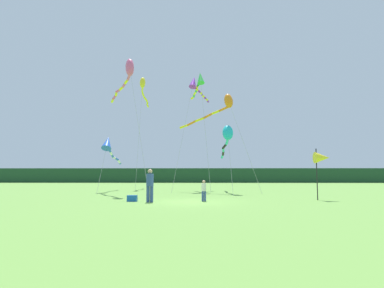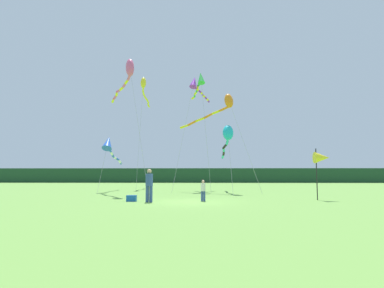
# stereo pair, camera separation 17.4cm
# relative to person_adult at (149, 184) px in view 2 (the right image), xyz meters

# --- Properties ---
(ground_plane) EXTENTS (120.00, 120.00, 0.00)m
(ground_plane) POSITION_rel_person_adult_xyz_m (2.24, 0.21, -1.03)
(ground_plane) COLOR #6B9E42
(distant_treeline) EXTENTS (108.00, 3.77, 2.71)m
(distant_treeline) POSITION_rel_person_adult_xyz_m (2.24, 45.21, 0.33)
(distant_treeline) COLOR #1E4228
(distant_treeline) RESTS_ON ground
(person_adult) EXTENTS (0.40, 0.40, 1.84)m
(person_adult) POSITION_rel_person_adult_xyz_m (0.00, 0.00, 0.00)
(person_adult) COLOR #334C8C
(person_adult) RESTS_ON ground
(person_child) EXTENTS (0.27, 0.27, 1.21)m
(person_child) POSITION_rel_person_adult_xyz_m (3.02, 0.65, -0.35)
(person_child) COLOR #334C8C
(person_child) RESTS_ON ground
(cooler_box) EXTENTS (0.56, 0.34, 0.35)m
(cooler_box) POSITION_rel_person_adult_xyz_m (-1.07, 0.47, -0.85)
(cooler_box) COLOR #1959B2
(cooler_box) RESTS_ON ground
(banner_flag_pole) EXTENTS (0.90, 0.70, 3.11)m
(banner_flag_pole) POSITION_rel_person_adult_xyz_m (10.26, 1.76, 1.50)
(banner_flag_pole) COLOR black
(banner_flag_pole) RESTS_ON ground
(kite_purple) EXTENTS (3.42, 7.67, 11.31)m
(kite_purple) POSITION_rel_person_adult_xyz_m (2.42, 13.37, 9.37)
(kite_purple) COLOR #B2B2B2
(kite_purple) RESTS_ON ground
(kite_green) EXTENTS (1.87, 6.93, 11.57)m
(kite_green) POSITION_rel_person_adult_xyz_m (2.86, 13.03, 9.64)
(kite_green) COLOR #B2B2B2
(kite_green) RESTS_ON ground
(kite_yellow) EXTENTS (0.62, 7.95, 12.34)m
(kite_yellow) POSITION_rel_person_adult_xyz_m (-3.45, 17.69, 10.26)
(kite_yellow) COLOR #B2B2B2
(kite_yellow) RESTS_ON ground
(kite_blue) EXTENTS (0.88, 7.60, 5.15)m
(kite_blue) POSITION_rel_person_adult_xyz_m (-5.39, 11.01, 3.15)
(kite_blue) COLOR #B2B2B2
(kite_blue) RESTS_ON ground
(kite_orange) EXTENTS (6.84, 4.80, 8.57)m
(kite_orange) POSITION_rel_person_adult_xyz_m (4.83, 9.89, 6.53)
(kite_orange) COLOR #B2B2B2
(kite_orange) RESTS_ON ground
(kite_cyan) EXTENTS (0.91, 8.36, 5.79)m
(kite_cyan) POSITION_rel_person_adult_xyz_m (5.17, 9.34, 3.76)
(kite_cyan) COLOR #B2B2B2
(kite_cyan) RESTS_ON ground
(kite_rainbow) EXTENTS (4.97, 8.68, 10.95)m
(kite_rainbow) POSITION_rel_person_adult_xyz_m (-2.98, 7.47, 8.81)
(kite_rainbow) COLOR #B2B2B2
(kite_rainbow) RESTS_ON ground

